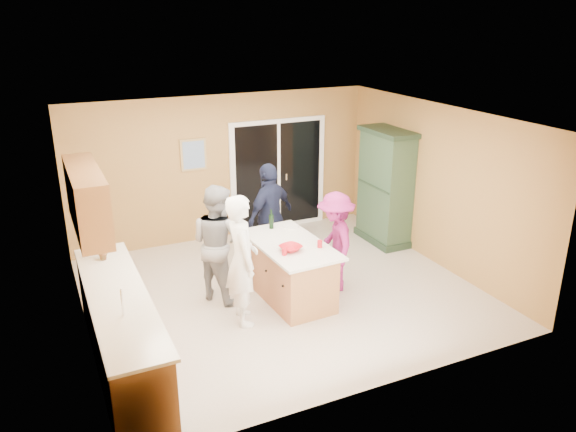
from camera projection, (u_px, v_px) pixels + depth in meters
name	position (u px, v px, depth m)	size (l,w,h in m)	color
floor	(282.00, 292.00, 8.36)	(5.50, 5.50, 0.00)	beige
ceiling	(281.00, 118.00, 7.47)	(5.50, 5.00, 0.10)	white
wall_back	(224.00, 168.00, 10.04)	(5.50, 0.10, 2.60)	#E0B65C
wall_front	(381.00, 283.00, 5.79)	(5.50, 0.10, 2.60)	#E0B65C
wall_left	(76.00, 241.00, 6.83)	(0.10, 5.00, 2.60)	#E0B65C
wall_right	(437.00, 186.00, 9.00)	(0.10, 5.00, 2.60)	#E0B65C
left_cabinet_run	(123.00, 338.00, 6.34)	(0.65, 3.05, 1.24)	#AD6943
upper_cabinets	(87.00, 199.00, 6.53)	(0.35, 1.60, 0.75)	#AD6943
sliding_door	(278.00, 175.00, 10.52)	(1.90, 0.07, 2.10)	white
framed_picture	(194.00, 155.00, 9.70)	(0.46, 0.04, 0.56)	tan
kitchen_island	(290.00, 272.00, 8.06)	(0.97, 1.68, 0.86)	#AD6943
green_hutch	(385.00, 188.00, 9.90)	(0.59, 1.12, 2.05)	#213624
woman_white	(242.00, 260.00, 7.30)	(0.65, 0.43, 1.78)	white
woman_grey	(218.00, 243.00, 7.94)	(0.83, 0.65, 1.71)	gray
woman_navy	(270.00, 216.00, 8.95)	(1.01, 0.42, 1.73)	#1C233E
woman_magenta	(335.00, 242.00, 8.22)	(0.97, 0.56, 1.51)	#921F68
serving_bowl	(291.00, 248.00, 7.64)	(0.29, 0.29, 0.07)	red
tulip_vase	(101.00, 246.00, 7.12)	(0.21, 0.14, 0.39)	#A5101C
tumbler_near	(284.00, 251.00, 7.50)	(0.07, 0.07, 0.10)	red
tumbler_far	(320.00, 244.00, 7.74)	(0.07, 0.07, 0.10)	red
wine_bottle	(271.00, 221.00, 8.40)	(0.07, 0.07, 0.30)	black
white_plate	(291.00, 226.00, 8.50)	(0.24, 0.24, 0.02)	silver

